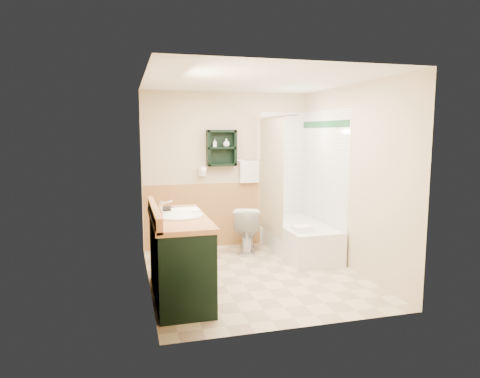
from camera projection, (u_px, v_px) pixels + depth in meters
name	position (u px, v px, depth m)	size (l,w,h in m)	color
floor	(254.00, 275.00, 5.39)	(3.00, 3.00, 0.00)	beige
back_wall	(226.00, 170.00, 6.68)	(2.60, 0.04, 2.40)	beige
left_wall	(145.00, 184.00, 4.89)	(0.04, 3.00, 2.40)	beige
right_wall	(352.00, 178.00, 5.57)	(0.04, 3.00, 2.40)	beige
ceiling	(255.00, 79.00, 5.07)	(2.60, 3.00, 0.04)	white
wainscot_left	(150.00, 243.00, 4.99)	(2.98, 2.98, 1.00)	tan
wainscot_back	(227.00, 214.00, 6.74)	(2.58, 2.58, 1.00)	tan
mirror_frame	(151.00, 161.00, 4.33)	(1.30, 1.30, 1.00)	olive
mirror_glass	(152.00, 161.00, 4.34)	(1.20, 1.20, 0.90)	white
tile_right	(323.00, 183.00, 6.30)	(1.50, 1.50, 2.10)	white
tile_back	(289.00, 178.00, 6.92)	(0.95, 0.95, 2.10)	white
tile_accent	(324.00, 124.00, 6.18)	(1.50, 1.50, 0.10)	#144826
wall_shelf	(222.00, 148.00, 6.50)	(0.45, 0.15, 0.55)	black
hair_dryer	(202.00, 171.00, 6.49)	(0.10, 0.24, 0.18)	white
towel_bar	(249.00, 160.00, 6.69)	(0.40, 0.06, 0.40)	white
curtain_rod	(276.00, 117.00, 5.98)	(0.03, 0.03, 1.60)	silver
shower_curtain	(271.00, 176.00, 6.26)	(1.05, 1.05, 1.70)	beige
vanity	(179.00, 257.00, 4.63)	(0.59, 1.42, 0.90)	black
bathtub	(300.00, 239.00, 6.28)	(0.69, 1.50, 0.46)	white
toilet	(247.00, 229.00, 6.42)	(0.39, 0.70, 0.68)	white
counter_towel	(185.00, 211.00, 4.78)	(0.30, 0.24, 0.04)	white
vanity_book	(160.00, 200.00, 4.91)	(0.17, 0.02, 0.23)	black
tub_towel	(303.00, 228.00, 5.78)	(0.25, 0.21, 0.07)	white
soap_bottle_a	(215.00, 145.00, 6.46)	(0.05, 0.12, 0.05)	white
soap_bottle_b	(226.00, 144.00, 6.51)	(0.10, 0.13, 0.10)	white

